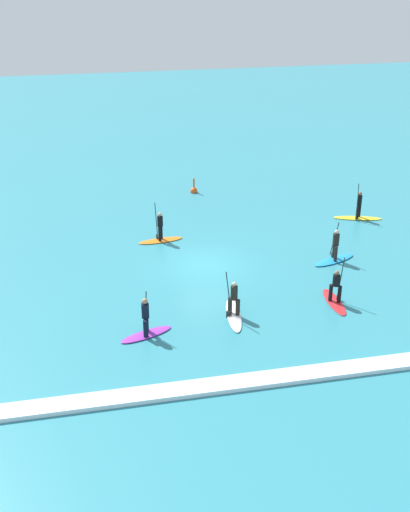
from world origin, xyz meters
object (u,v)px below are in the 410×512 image
(surfer_on_white_board, at_px, (234,308))
(surfer_on_purple_board, at_px, (146,325))
(surfer_on_yellow_board, at_px, (358,212))
(marker_buoy, at_px, (194,190))
(surfer_on_blue_board, at_px, (335,253))
(surfer_on_orange_board, at_px, (160,233))
(surfer_on_red_board, at_px, (335,293))

(surfer_on_white_board, xyz_separation_m, surfer_on_purple_board, (-4.10, -0.84, 0.10))
(surfer_on_yellow_board, xyz_separation_m, marker_buoy, (-9.01, 6.76, -0.27))
(surfer_on_yellow_board, xyz_separation_m, surfer_on_purple_board, (-14.47, -10.65, 0.07))
(surfer_on_blue_board, xyz_separation_m, surfer_on_yellow_board, (3.71, 5.34, -0.02))
(surfer_on_white_board, bearing_deg, surfer_on_orange_board, -159.40)
(marker_buoy, bearing_deg, surfer_on_white_board, -94.71)
(surfer_on_blue_board, distance_m, surfer_on_yellow_board, 6.51)
(surfer_on_yellow_board, distance_m, surfer_on_purple_board, 17.97)
(surfer_on_red_board, bearing_deg, surfer_on_yellow_board, -27.33)
(surfer_on_purple_board, height_order, marker_buoy, surfer_on_purple_board)
(surfer_on_blue_board, distance_m, surfer_on_orange_board, 9.80)
(surfer_on_red_board, height_order, surfer_on_orange_board, surfer_on_red_board)
(surfer_on_orange_board, relative_size, surfer_on_purple_board, 1.05)
(surfer_on_orange_board, height_order, surfer_on_purple_board, surfer_on_orange_board)
(surfer_on_red_board, distance_m, marker_buoy, 16.76)
(surfer_on_blue_board, distance_m, surfer_on_red_board, 4.59)
(surfer_on_white_board, relative_size, surfer_on_orange_board, 1.19)
(surfer_on_yellow_board, bearing_deg, surfer_on_orange_board, 20.23)
(surfer_on_orange_board, distance_m, marker_buoy, 8.36)
(surfer_on_yellow_board, bearing_deg, surfer_on_red_board, 76.84)
(surfer_on_white_board, relative_size, surfer_on_red_board, 1.19)
(surfer_on_orange_board, bearing_deg, surfer_on_yellow_board, 176.40)
(surfer_on_orange_board, bearing_deg, marker_buoy, -121.69)
(surfer_on_white_board, xyz_separation_m, marker_buoy, (1.36, 16.57, -0.24))
(surfer_on_yellow_board, height_order, surfer_on_orange_board, surfer_on_yellow_board)
(surfer_on_red_board, relative_size, marker_buoy, 2.32)
(surfer_on_yellow_board, height_order, surfer_on_purple_board, surfer_on_yellow_board)
(surfer_on_blue_board, bearing_deg, surfer_on_yellow_board, 34.24)
(surfer_on_white_board, height_order, surfer_on_yellow_board, surfer_on_white_board)
(surfer_on_blue_board, bearing_deg, surfer_on_orange_board, 131.79)
(surfer_on_orange_board, distance_m, surfer_on_purple_board, 10.00)
(surfer_on_white_board, relative_size, surfer_on_yellow_board, 1.04)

